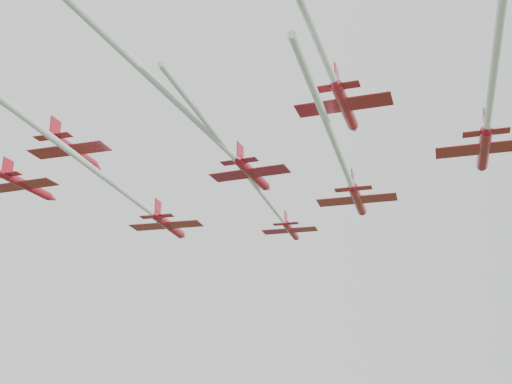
{
  "coord_description": "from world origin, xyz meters",
  "views": [
    {
      "loc": [
        6.54,
        -72.68,
        27.95
      ],
      "look_at": [
        5.34,
        0.61,
        53.76
      ],
      "focal_mm": 45.0,
      "sensor_mm": 36.0,
      "label": 1
    }
  ],
  "objects_px": {
    "jet_row2_right": "(349,177)",
    "jet_row4_left": "(7,105)",
    "jet_lead": "(269,202)",
    "jet_row3_right": "(495,65)",
    "jet_row3_mid": "(175,101)",
    "jet_row4_right": "(306,13)",
    "jet_row2_left": "(137,201)"
  },
  "relations": [
    {
      "from": "jet_row2_right",
      "to": "jet_row4_left",
      "type": "distance_m",
      "value": 37.1
    },
    {
      "from": "jet_lead",
      "to": "jet_row3_right",
      "type": "height_order",
      "value": "jet_row3_right"
    },
    {
      "from": "jet_row3_mid",
      "to": "jet_row4_right",
      "type": "bearing_deg",
      "value": -23.0
    },
    {
      "from": "jet_row4_right",
      "to": "jet_row3_right",
      "type": "bearing_deg",
      "value": 36.96
    },
    {
      "from": "jet_row2_right",
      "to": "jet_row4_right",
      "type": "bearing_deg",
      "value": -87.95
    },
    {
      "from": "jet_row4_right",
      "to": "jet_row3_mid",
      "type": "bearing_deg",
      "value": 154.4
    },
    {
      "from": "jet_row2_left",
      "to": "jet_row4_right",
      "type": "relative_size",
      "value": 0.82
    },
    {
      "from": "jet_row2_left",
      "to": "jet_row4_left",
      "type": "height_order",
      "value": "jet_row4_left"
    },
    {
      "from": "jet_row4_right",
      "to": "jet_row4_left",
      "type": "bearing_deg",
      "value": 174.45
    },
    {
      "from": "jet_row2_left",
      "to": "jet_row3_mid",
      "type": "xyz_separation_m",
      "value": [
        7.31,
        -21.45,
        1.92
      ]
    },
    {
      "from": "jet_row2_left",
      "to": "jet_row4_left",
      "type": "relative_size",
      "value": 1.04
    },
    {
      "from": "jet_row3_mid",
      "to": "jet_row4_right",
      "type": "xyz_separation_m",
      "value": [
        10.78,
        -9.89,
        1.78
      ]
    },
    {
      "from": "jet_row2_left",
      "to": "jet_row3_right",
      "type": "xyz_separation_m",
      "value": [
        33.36,
        -25.78,
        2.59
      ]
    },
    {
      "from": "jet_lead",
      "to": "jet_row4_left",
      "type": "relative_size",
      "value": 1.13
    },
    {
      "from": "jet_row2_right",
      "to": "jet_row4_left",
      "type": "height_order",
      "value": "jet_row2_right"
    },
    {
      "from": "jet_row3_mid",
      "to": "jet_row3_right",
      "type": "height_order",
      "value": "jet_row3_right"
    },
    {
      "from": "jet_row3_right",
      "to": "jet_row4_left",
      "type": "xyz_separation_m",
      "value": [
        -40.89,
        5.05,
        -0.59
      ]
    },
    {
      "from": "jet_lead",
      "to": "jet_row4_left",
      "type": "height_order",
      "value": "jet_row4_left"
    },
    {
      "from": "jet_row3_mid",
      "to": "jet_row3_right",
      "type": "xyz_separation_m",
      "value": [
        26.04,
        -4.33,
        0.67
      ]
    },
    {
      "from": "jet_row3_mid",
      "to": "jet_row4_left",
      "type": "bearing_deg",
      "value": -163.23
    },
    {
      "from": "jet_row2_left",
      "to": "jet_row4_right",
      "type": "xyz_separation_m",
      "value": [
        18.1,
        -31.34,
        3.69
      ]
    },
    {
      "from": "jet_row2_left",
      "to": "jet_row2_right",
      "type": "relative_size",
      "value": 1.09
    },
    {
      "from": "jet_row4_left",
      "to": "jet_row3_right",
      "type": "bearing_deg",
      "value": 8.57
    },
    {
      "from": "jet_row2_right",
      "to": "jet_row3_right",
      "type": "distance_m",
      "value": 25.22
    },
    {
      "from": "jet_row2_left",
      "to": "jet_row3_mid",
      "type": "distance_m",
      "value": 22.74
    },
    {
      "from": "jet_lead",
      "to": "jet_row3_mid",
      "type": "height_order",
      "value": "jet_row3_mid"
    },
    {
      "from": "jet_row3_right",
      "to": "jet_row4_left",
      "type": "relative_size",
      "value": 1.44
    },
    {
      "from": "jet_row4_left",
      "to": "jet_row4_right",
      "type": "relative_size",
      "value": 0.79
    },
    {
      "from": "jet_row4_left",
      "to": "jet_lead",
      "type": "bearing_deg",
      "value": 65.51
    },
    {
      "from": "jet_row2_left",
      "to": "jet_row3_mid",
      "type": "relative_size",
      "value": 0.74
    },
    {
      "from": "jet_lead",
      "to": "jet_row2_left",
      "type": "distance_m",
      "value": 16.92
    },
    {
      "from": "jet_row2_left",
      "to": "jet_row3_mid",
      "type": "height_order",
      "value": "jet_row3_mid"
    }
  ]
}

